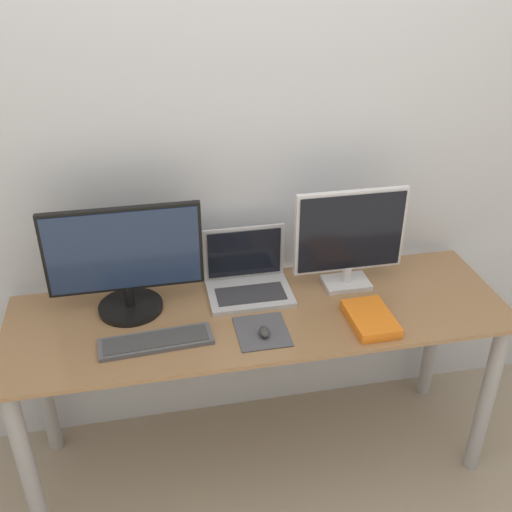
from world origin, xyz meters
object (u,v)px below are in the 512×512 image
at_px(keyboard, 156,341).
at_px(mouse, 264,332).
at_px(book, 370,319).
at_px(monitor_left, 125,261).
at_px(monitor_right, 350,237).
at_px(laptop, 247,277).

bearing_deg(keyboard, mouse, -5.46).
relative_size(mouse, book, 0.25).
relative_size(monitor_left, book, 2.40).
bearing_deg(book, keyboard, 177.53).
distance_m(monitor_left, mouse, 0.57).
bearing_deg(book, monitor_right, 90.41).
xyz_separation_m(monitor_right, book, (0.00, -0.27, -0.20)).
distance_m(monitor_right, mouse, 0.52).
height_order(monitor_right, book, monitor_right).
bearing_deg(monitor_right, keyboard, -163.31).
height_order(mouse, book, book).
bearing_deg(book, monitor_left, 162.81).
xyz_separation_m(keyboard, mouse, (0.38, -0.04, 0.01)).
xyz_separation_m(mouse, book, (0.40, 0.00, -0.00)).
xyz_separation_m(monitor_right, keyboard, (-0.78, -0.23, -0.21)).
relative_size(monitor_left, laptop, 1.74).
bearing_deg(mouse, monitor_right, 34.12).
bearing_deg(mouse, keyboard, 174.54).
distance_m(keyboard, book, 0.78).
relative_size(monitor_left, monitor_right, 1.29).
relative_size(keyboard, mouse, 6.67).
distance_m(laptop, mouse, 0.32).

